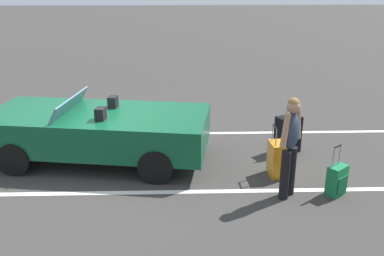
{
  "coord_description": "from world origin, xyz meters",
  "views": [
    {
      "loc": [
        -1.55,
        7.61,
        3.42
      ],
      "look_at": [
        -1.77,
        0.36,
        0.75
      ],
      "focal_mm": 39.97,
      "sensor_mm": 36.0,
      "label": 1
    }
  ],
  "objects_px": {
    "convertible_car": "(88,130)",
    "traveler_person": "(290,143)",
    "suitcase_large_black": "(288,134)",
    "suitcase_small_carryon": "(337,180)",
    "suitcase_medium_bright": "(276,159)"
  },
  "relations": [
    {
      "from": "convertible_car",
      "to": "suitcase_small_carryon",
      "type": "relative_size",
      "value": 5.19
    },
    {
      "from": "convertible_car",
      "to": "suitcase_large_black",
      "type": "xyz_separation_m",
      "value": [
        -3.9,
        -0.22,
        -0.22
      ]
    },
    {
      "from": "suitcase_large_black",
      "to": "convertible_car",
      "type": "bearing_deg",
      "value": 70.23
    },
    {
      "from": "suitcase_large_black",
      "to": "suitcase_small_carryon",
      "type": "relative_size",
      "value": 1.24
    },
    {
      "from": "convertible_car",
      "to": "traveler_person",
      "type": "distance_m",
      "value": 3.82
    },
    {
      "from": "suitcase_large_black",
      "to": "suitcase_small_carryon",
      "type": "height_order",
      "value": "suitcase_large_black"
    },
    {
      "from": "traveler_person",
      "to": "suitcase_small_carryon",
      "type": "bearing_deg",
      "value": -136.24
    },
    {
      "from": "suitcase_small_carryon",
      "to": "suitcase_medium_bright",
      "type": "bearing_deg",
      "value": -170.32
    },
    {
      "from": "suitcase_medium_bright",
      "to": "suitcase_small_carryon",
      "type": "xyz_separation_m",
      "value": [
        -0.83,
        0.71,
        -0.06
      ]
    },
    {
      "from": "suitcase_large_black",
      "to": "traveler_person",
      "type": "height_order",
      "value": "traveler_person"
    },
    {
      "from": "convertible_car",
      "to": "traveler_person",
      "type": "bearing_deg",
      "value": 164.29
    },
    {
      "from": "suitcase_medium_bright",
      "to": "suitcase_large_black",
      "type": "bearing_deg",
      "value": 62.89
    },
    {
      "from": "convertible_car",
      "to": "traveler_person",
      "type": "xyz_separation_m",
      "value": [
        -3.46,
        1.58,
        0.34
      ]
    },
    {
      "from": "convertible_car",
      "to": "suitcase_medium_bright",
      "type": "bearing_deg",
      "value": 175.23
    },
    {
      "from": "suitcase_large_black",
      "to": "traveler_person",
      "type": "distance_m",
      "value": 1.94
    }
  ]
}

